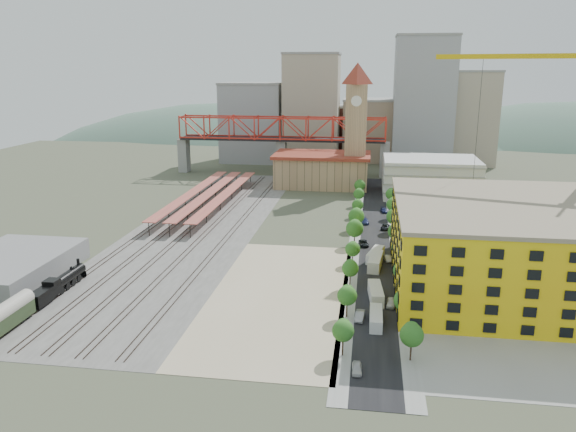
# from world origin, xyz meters

# --- Properties ---
(ground) EXTENTS (400.00, 400.00, 0.00)m
(ground) POSITION_xyz_m (0.00, 0.00, 0.00)
(ground) COLOR #474C38
(ground) RESTS_ON ground
(ballast_strip) EXTENTS (36.00, 165.00, 0.06)m
(ballast_strip) POSITION_xyz_m (-36.00, 17.50, 0.03)
(ballast_strip) COLOR #605E59
(ballast_strip) RESTS_ON ground
(dirt_lot) EXTENTS (28.00, 67.00, 0.06)m
(dirt_lot) POSITION_xyz_m (-4.00, -31.50, 0.03)
(dirt_lot) COLOR tan
(dirt_lot) RESTS_ON ground
(street_asphalt) EXTENTS (12.00, 170.00, 0.06)m
(street_asphalt) POSITION_xyz_m (16.00, 15.00, 0.03)
(street_asphalt) COLOR black
(street_asphalt) RESTS_ON ground
(sidewalk_west) EXTENTS (3.00, 170.00, 0.04)m
(sidewalk_west) POSITION_xyz_m (10.50, 15.00, 0.02)
(sidewalk_west) COLOR gray
(sidewalk_west) RESTS_ON ground
(sidewalk_east) EXTENTS (3.00, 170.00, 0.04)m
(sidewalk_east) POSITION_xyz_m (21.50, 15.00, 0.02)
(sidewalk_east) COLOR gray
(sidewalk_east) RESTS_ON ground
(construction_pad) EXTENTS (50.00, 90.00, 0.06)m
(construction_pad) POSITION_xyz_m (45.00, -20.00, 0.03)
(construction_pad) COLOR gray
(construction_pad) RESTS_ON ground
(rail_tracks) EXTENTS (26.56, 160.00, 0.18)m
(rail_tracks) POSITION_xyz_m (-37.80, 17.50, 0.15)
(rail_tracks) COLOR #382B23
(rail_tracks) RESTS_ON ground
(platform_canopies) EXTENTS (16.00, 80.00, 4.12)m
(platform_canopies) POSITION_xyz_m (-41.00, 45.00, 3.99)
(platform_canopies) COLOR #C36A4B
(platform_canopies) RESTS_ON ground
(station_hall) EXTENTS (38.00, 24.00, 13.10)m
(station_hall) POSITION_xyz_m (-5.00, 82.00, 6.67)
(station_hall) COLOR tan
(station_hall) RESTS_ON ground
(clock_tower) EXTENTS (12.00, 12.00, 52.00)m
(clock_tower) POSITION_xyz_m (8.00, 79.99, 28.70)
(clock_tower) COLOR tan
(clock_tower) RESTS_ON ground
(parking_garage) EXTENTS (34.00, 26.00, 14.00)m
(parking_garage) POSITION_xyz_m (36.00, 70.00, 7.00)
(parking_garage) COLOR silver
(parking_garage) RESTS_ON ground
(truss_bridge) EXTENTS (94.00, 9.60, 25.60)m
(truss_bridge) POSITION_xyz_m (-25.00, 105.00, 18.86)
(truss_bridge) COLOR gray
(truss_bridge) RESTS_ON ground
(construction_building) EXTENTS (44.60, 50.60, 18.80)m
(construction_building) POSITION_xyz_m (42.00, -20.00, 9.41)
(construction_building) COLOR #FEF815
(construction_building) RESTS_ON ground
(warehouse) EXTENTS (22.00, 32.00, 5.00)m
(warehouse) POSITION_xyz_m (-66.00, -30.00, 2.50)
(warehouse) COLOR gray
(warehouse) RESTS_ON ground
(street_trees) EXTENTS (15.40, 124.40, 8.00)m
(street_trees) POSITION_xyz_m (16.00, 5.00, 0.00)
(street_trees) COLOR #215B1B
(street_trees) RESTS_ON ground
(skyline) EXTENTS (133.00, 46.00, 60.00)m
(skyline) POSITION_xyz_m (7.47, 142.31, 22.81)
(skyline) COLOR #9EA0A3
(skyline) RESTS_ON ground
(distant_hills) EXTENTS (647.00, 264.00, 227.00)m
(distant_hills) POSITION_xyz_m (45.28, 260.00, -79.54)
(distant_hills) COLOR #4C6B59
(distant_hills) RESTS_ON ground
(locomotive) EXTENTS (2.67, 20.59, 5.15)m
(locomotive) POSITION_xyz_m (-50.00, -36.49, 1.92)
(locomotive) COLOR black
(locomotive) RESTS_ON ground
(coach) EXTENTS (2.96, 17.16, 5.39)m
(coach) POSITION_xyz_m (-50.00, -56.39, 2.87)
(coach) COLOR #29341C
(coach) RESTS_ON ground
(site_trailer_a) EXTENTS (2.32, 8.77, 2.40)m
(site_trailer_a) POSITION_xyz_m (16.00, -42.34, 1.20)
(site_trailer_a) COLOR silver
(site_trailer_a) RESTS_ON ground
(site_trailer_b) EXTENTS (3.39, 9.89, 2.66)m
(site_trailer_b) POSITION_xyz_m (16.00, -30.68, 1.33)
(site_trailer_b) COLOR silver
(site_trailer_b) RESTS_ON ground
(site_trailer_c) EXTENTS (3.83, 10.63, 2.84)m
(site_trailer_c) POSITION_xyz_m (16.00, -11.39, 1.42)
(site_trailer_c) COLOR silver
(site_trailer_c) RESTS_ON ground
(site_trailer_d) EXTENTS (4.67, 9.63, 2.55)m
(site_trailer_d) POSITION_xyz_m (16.00, -6.01, 1.27)
(site_trailer_d) COLOR silver
(site_trailer_d) RESTS_ON ground
(car_0) EXTENTS (1.70, 3.93, 1.32)m
(car_0) POSITION_xyz_m (13.00, -60.00, 0.66)
(car_0) COLOR silver
(car_0) RESTS_ON ground
(car_1) EXTENTS (2.05, 4.74, 1.52)m
(car_1) POSITION_xyz_m (13.00, -40.84, 0.76)
(car_1) COLOR #96969B
(car_1) RESTS_ON ground
(car_2) EXTENTS (3.05, 5.23, 1.37)m
(car_2) POSITION_xyz_m (13.00, 5.07, 0.68)
(car_2) COLOR black
(car_2) RESTS_ON ground
(car_3) EXTENTS (2.67, 5.33, 1.49)m
(car_3) POSITION_xyz_m (13.00, 27.46, 0.74)
(car_3) COLOR navy
(car_3) RESTS_ON ground
(car_4) EXTENTS (2.01, 4.38, 1.45)m
(car_4) POSITION_xyz_m (19.00, -33.75, 0.73)
(car_4) COLOR silver
(car_4) RESTS_ON ground
(car_5) EXTENTS (2.09, 4.30, 1.36)m
(car_5) POSITION_xyz_m (19.00, -6.43, 0.68)
(car_5) COLOR #AEAFB4
(car_5) RESTS_ON ground
(car_6) EXTENTS (2.92, 5.11, 1.34)m
(car_6) POSITION_xyz_m (19.00, 21.93, 0.67)
(car_6) COLOR black
(car_6) RESTS_ON ground
(car_7) EXTENTS (2.51, 4.84, 1.34)m
(car_7) POSITION_xyz_m (19.00, 42.12, 0.67)
(car_7) COLOR navy
(car_7) RESTS_ON ground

